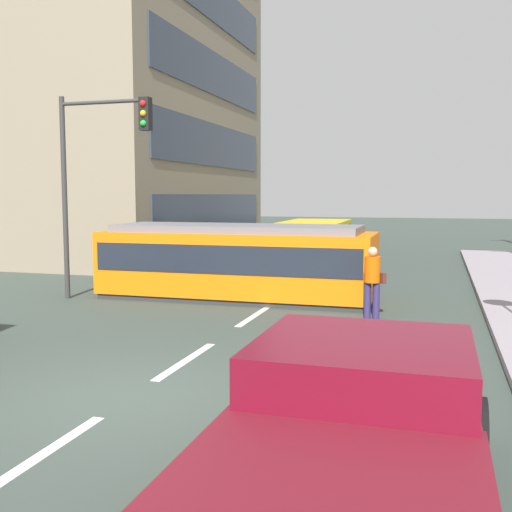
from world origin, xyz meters
TOP-DOWN VIEW (x-y plane):
  - ground_plane at (0.00, 10.00)m, footprint 120.00×120.00m
  - lane_stripe_0 at (0.00, -2.00)m, footprint 0.16×2.40m
  - lane_stripe_1 at (0.00, 2.00)m, footprint 0.16×2.40m
  - lane_stripe_2 at (0.00, 6.00)m, footprint 0.16×2.40m
  - lane_stripe_3 at (0.00, 14.29)m, footprint 0.16×2.40m
  - lane_stripe_4 at (0.00, 20.29)m, footprint 0.16×2.40m
  - corner_building at (-13.24, 18.82)m, footprint 14.89×15.18m
  - streetcar_tram at (-1.19, 8.29)m, footprint 7.50×2.58m
  - city_bus at (-0.87, 17.56)m, footprint 2.67×5.38m
  - pedestrian_crossing at (2.69, 6.53)m, footprint 0.50×0.36m
  - pickup_truck_parked at (3.48, -2.50)m, footprint 2.29×5.01m
  - parked_sedan_mid at (-5.28, 12.25)m, footprint 2.09×4.46m
  - traffic_light_mast at (-4.68, 6.91)m, footprint 2.69×0.33m

SIDE VIEW (x-z plane):
  - ground_plane at x=0.00m, z-range 0.00..0.00m
  - lane_stripe_0 at x=0.00m, z-range 0.00..0.01m
  - lane_stripe_1 at x=0.00m, z-range 0.00..0.01m
  - lane_stripe_2 at x=0.00m, z-range 0.00..0.01m
  - lane_stripe_3 at x=0.00m, z-range 0.00..0.01m
  - lane_stripe_4 at x=0.00m, z-range 0.00..0.01m
  - parked_sedan_mid at x=-5.28m, z-range 0.03..1.22m
  - pickup_truck_parked at x=3.48m, z-range 0.02..1.57m
  - pedestrian_crossing at x=2.69m, z-range 0.11..1.78m
  - city_bus at x=-0.87m, z-range 0.13..1.89m
  - streetcar_tram at x=-1.19m, z-range 0.04..2.07m
  - traffic_light_mast at x=-4.68m, z-range 1.06..6.54m
  - corner_building at x=-13.24m, z-range 0.00..22.40m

